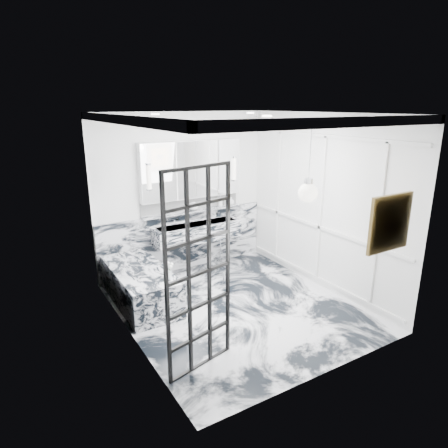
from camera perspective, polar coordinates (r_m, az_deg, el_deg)
floor at (r=6.11m, az=1.88°, el=-11.75°), size 3.60×3.60×0.00m
ceiling at (r=5.37m, az=2.18°, el=15.53°), size 3.60×3.60×0.00m
wall_back at (r=7.11m, az=-5.92°, el=4.37°), size 3.60×0.00×3.60m
wall_front at (r=4.26m, az=15.35°, el=-4.68°), size 3.60×0.00×3.60m
wall_left at (r=4.93m, az=-13.80°, el=-1.64°), size 0.00×3.60×3.60m
wall_right at (r=6.56m, az=13.84°, el=2.92°), size 0.00×3.60×3.60m
marble_clad_back at (r=7.32m, az=-5.64°, el=-2.37°), size 3.18×0.05×1.05m
marble_clad_left at (r=4.95m, az=-13.58°, el=-2.27°), size 0.02×3.56×2.68m
panel_molding at (r=6.57m, az=13.65°, el=2.06°), size 0.03×3.40×2.30m
soap_bottle_a at (r=7.40m, az=-0.52°, el=3.34°), size 0.11×0.11×0.21m
soap_bottle_b at (r=7.48m, az=0.41°, el=3.27°), size 0.08×0.08×0.16m
soap_bottle_c at (r=7.53m, az=1.03°, el=3.31°), size 0.14×0.14×0.15m
face_pot at (r=7.15m, az=-4.39°, el=2.55°), size 0.16×0.16×0.16m
amber_bottle at (r=7.18m, az=-4.07°, el=2.40°), size 0.04×0.04×0.10m
flower_vase at (r=5.72m, az=-7.93°, el=-7.16°), size 0.09×0.09×0.12m
crittall_door at (r=4.36m, az=-3.56°, el=-7.06°), size 0.86×0.25×2.31m
artwork at (r=4.89m, az=22.62°, el=0.13°), size 0.56×0.05×0.56m
pendant_light at (r=4.66m, az=11.88°, el=4.35°), size 0.22×0.22×0.22m
trough_sink at (r=7.13m, az=-3.83°, el=-1.11°), size 1.60×0.45×0.30m
ledge at (r=7.18m, az=-4.49°, el=1.82°), size 1.90×0.14×0.04m
subway_tile at (r=7.20m, az=-4.74°, el=2.97°), size 1.90×0.03×0.23m
mirror_cabinet at (r=7.03m, az=-4.65°, el=7.75°), size 1.90×0.16×1.00m
sconce_left at (r=6.63m, az=-10.66°, el=6.62°), size 0.07×0.07×0.40m
sconce_right at (r=7.35m, az=1.47°, el=7.88°), size 0.07×0.07×0.40m
bathtub at (r=6.25m, az=-11.87°, el=-8.59°), size 0.75×1.65×0.55m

